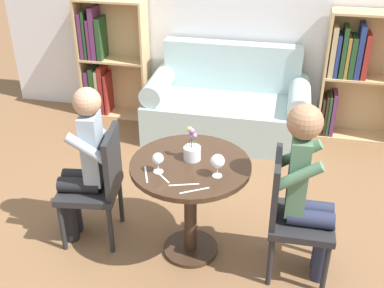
{
  "coord_description": "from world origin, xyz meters",
  "views": [
    {
      "loc": [
        0.56,
        -2.66,
        2.45
      ],
      "look_at": [
        0.0,
        0.05,
        0.88
      ],
      "focal_mm": 45.0,
      "sensor_mm": 36.0,
      "label": 1
    }
  ],
  "objects_px": {
    "person_right": "(308,188)",
    "wine_glass_right": "(218,162)",
    "bookshelf_left": "(106,61)",
    "person_left": "(83,164)",
    "chair_left": "(98,181)",
    "flower_vase": "(192,150)",
    "bookshelf_right": "(352,73)",
    "wine_glass_left": "(158,159)",
    "chair_right": "(291,212)",
    "couch": "(227,108)"
  },
  "relations": [
    {
      "from": "bookshelf_left",
      "to": "person_left",
      "type": "distance_m",
      "value": 2.19
    },
    {
      "from": "couch",
      "to": "bookshelf_right",
      "type": "bearing_deg",
      "value": 12.37
    },
    {
      "from": "couch",
      "to": "wine_glass_right",
      "type": "distance_m",
      "value": 2.05
    },
    {
      "from": "chair_left",
      "to": "flower_vase",
      "type": "bearing_deg",
      "value": 84.32
    },
    {
      "from": "wine_glass_right",
      "to": "flower_vase",
      "type": "relative_size",
      "value": 0.66
    },
    {
      "from": "wine_glass_right",
      "to": "person_right",
      "type": "bearing_deg",
      "value": 7.29
    },
    {
      "from": "bookshelf_left",
      "to": "wine_glass_left",
      "type": "distance_m",
      "value": 2.58
    },
    {
      "from": "chair_left",
      "to": "flower_vase",
      "type": "relative_size",
      "value": 3.78
    },
    {
      "from": "couch",
      "to": "person_left",
      "type": "height_order",
      "value": "person_left"
    },
    {
      "from": "bookshelf_left",
      "to": "bookshelf_right",
      "type": "xyz_separation_m",
      "value": [
        2.62,
        0.0,
        0.07
      ]
    },
    {
      "from": "wine_glass_left",
      "to": "bookshelf_left",
      "type": "bearing_deg",
      "value": 118.39
    },
    {
      "from": "bookshelf_right",
      "to": "flower_vase",
      "type": "relative_size",
      "value": 5.52
    },
    {
      "from": "bookshelf_right",
      "to": "wine_glass_right",
      "type": "distance_m",
      "value": 2.46
    },
    {
      "from": "bookshelf_left",
      "to": "bookshelf_right",
      "type": "distance_m",
      "value": 2.62
    },
    {
      "from": "couch",
      "to": "chair_left",
      "type": "xyz_separation_m",
      "value": [
        -0.69,
        -1.82,
        0.18
      ]
    },
    {
      "from": "person_left",
      "to": "wine_glass_left",
      "type": "height_order",
      "value": "person_left"
    },
    {
      "from": "wine_glass_left",
      "to": "chair_left",
      "type": "bearing_deg",
      "value": 160.67
    },
    {
      "from": "couch",
      "to": "chair_left",
      "type": "relative_size",
      "value": 1.84
    },
    {
      "from": "bookshelf_left",
      "to": "chair_right",
      "type": "xyz_separation_m",
      "value": [
        2.09,
        -2.16,
        -0.13
      ]
    },
    {
      "from": "bookshelf_right",
      "to": "chair_left",
      "type": "bearing_deg",
      "value": -132.41
    },
    {
      "from": "chair_left",
      "to": "person_left",
      "type": "height_order",
      "value": "person_left"
    },
    {
      "from": "person_left",
      "to": "person_right",
      "type": "distance_m",
      "value": 1.56
    },
    {
      "from": "couch",
      "to": "bookshelf_right",
      "type": "height_order",
      "value": "bookshelf_right"
    },
    {
      "from": "bookshelf_left",
      "to": "chair_right",
      "type": "relative_size",
      "value": 1.46
    },
    {
      "from": "person_right",
      "to": "bookshelf_right",
      "type": "bearing_deg",
      "value": -11.9
    },
    {
      "from": "bookshelf_right",
      "to": "chair_left",
      "type": "height_order",
      "value": "bookshelf_right"
    },
    {
      "from": "wine_glass_left",
      "to": "bookshelf_right",
      "type": "bearing_deg",
      "value": 58.34
    },
    {
      "from": "person_left",
      "to": "wine_glass_left",
      "type": "distance_m",
      "value": 0.65
    },
    {
      "from": "chair_left",
      "to": "chair_right",
      "type": "bearing_deg",
      "value": 79.31
    },
    {
      "from": "bookshelf_left",
      "to": "person_left",
      "type": "height_order",
      "value": "bookshelf_left"
    },
    {
      "from": "bookshelf_left",
      "to": "chair_right",
      "type": "bearing_deg",
      "value": -45.89
    },
    {
      "from": "couch",
      "to": "chair_right",
      "type": "xyz_separation_m",
      "value": [
        0.69,
        -1.89,
        0.18
      ]
    },
    {
      "from": "wine_glass_right",
      "to": "chair_right",
      "type": "bearing_deg",
      "value": 8.42
    },
    {
      "from": "couch",
      "to": "person_left",
      "type": "bearing_deg",
      "value": -112.99
    },
    {
      "from": "bookshelf_right",
      "to": "chair_right",
      "type": "distance_m",
      "value": 2.23
    },
    {
      "from": "chair_right",
      "to": "wine_glass_left",
      "type": "bearing_deg",
      "value": 96.29
    },
    {
      "from": "bookshelf_right",
      "to": "person_left",
      "type": "bearing_deg",
      "value": -133.46
    },
    {
      "from": "bookshelf_right",
      "to": "person_right",
      "type": "relative_size",
      "value": 1.03
    },
    {
      "from": "person_right",
      "to": "wine_glass_right",
      "type": "height_order",
      "value": "person_right"
    },
    {
      "from": "person_right",
      "to": "wine_glass_left",
      "type": "distance_m",
      "value": 0.97
    },
    {
      "from": "wine_glass_right",
      "to": "flower_vase",
      "type": "height_order",
      "value": "flower_vase"
    },
    {
      "from": "chair_left",
      "to": "couch",
      "type": "bearing_deg",
      "value": 151.7
    },
    {
      "from": "bookshelf_left",
      "to": "wine_glass_left",
      "type": "bearing_deg",
      "value": -61.61
    },
    {
      "from": "chair_left",
      "to": "wine_glass_right",
      "type": "relative_size",
      "value": 5.76
    },
    {
      "from": "flower_vase",
      "to": "couch",
      "type": "bearing_deg",
      "value": 90.02
    },
    {
      "from": "person_left",
      "to": "wine_glass_right",
      "type": "relative_size",
      "value": 7.85
    },
    {
      "from": "chair_left",
      "to": "wine_glass_right",
      "type": "distance_m",
      "value": 0.97
    },
    {
      "from": "bookshelf_right",
      "to": "chair_right",
      "type": "relative_size",
      "value": 1.46
    },
    {
      "from": "person_right",
      "to": "wine_glass_right",
      "type": "bearing_deg",
      "value": 96.91
    },
    {
      "from": "bookshelf_right",
      "to": "wine_glass_left",
      "type": "relative_size",
      "value": 9.49
    }
  ]
}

